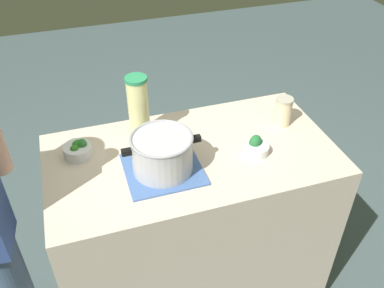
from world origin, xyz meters
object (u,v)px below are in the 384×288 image
Objects in this scene: cooking_pot at (162,153)px; mason_jar at (283,111)px; broccoli_bowl_center at (78,150)px; lemonade_pitcher at (138,108)px; broccoli_bowl_front at (256,146)px.

mason_jar is at bearing -166.22° from cooking_pot.
mason_jar is at bearing 176.86° from broccoli_bowl_center.
mason_jar is at bearing 170.68° from lemonade_pitcher.
lemonade_pitcher is 2.92× the size of broccoli_bowl_front.
mason_jar reaches higher than broccoli_bowl_center.
broccoli_bowl_front is at bearing 178.70° from cooking_pot.
mason_jar is 1.15× the size of broccoli_bowl_center.
lemonade_pitcher reaches higher than broccoli_bowl_center.
broccoli_bowl_center is at bearing -32.48° from cooking_pot.
mason_jar reaches higher than broccoli_bowl_front.
cooking_pot is 1.07× the size of lemonade_pitcher.
lemonade_pitcher reaches higher than mason_jar.
cooking_pot reaches higher than broccoli_bowl_front.
cooking_pot reaches higher than broccoli_bowl_center.
broccoli_bowl_front is (0.21, 0.16, -0.04)m from mason_jar.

